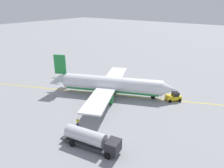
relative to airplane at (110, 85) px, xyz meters
The scene contains 7 objects.
ground_plane 2.82m from the airplane, 23.41° to the left, with size 400.00×400.00×0.00m, color #939399.
airplane is the anchor object (origin of this frame).
fuel_tanker 21.71m from the airplane, 61.76° to the right, with size 10.87×4.27×3.15m.
pushback_tug 16.13m from the airplane, 23.68° to the left, with size 3.99×4.06×2.20m.
refueling_worker 16.45m from the airplane, 76.17° to the right, with size 0.59×0.63×1.71m.
safety_cone_nose 12.60m from the airplane, 35.61° to the left, with size 0.50×0.50×0.55m, color #F2590F.
taxi_line_marking 2.81m from the airplane, 23.41° to the left, with size 68.10×0.30×0.01m, color yellow.
Camera 1 is at (29.92, -40.56, 22.95)m, focal length 33.78 mm.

